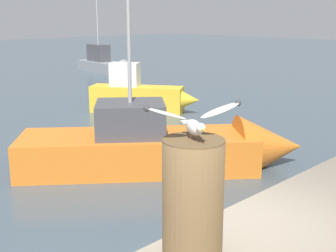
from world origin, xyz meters
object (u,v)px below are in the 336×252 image
at_px(seagull, 194,121).
at_px(boat_yellow, 142,96).
at_px(boat_grey, 109,65).
at_px(mooring_post, 193,201).
at_px(boat_orange, 175,147).

bearing_deg(seagull, boat_yellow, 50.14).
bearing_deg(boat_yellow, seagull, -129.86).
distance_m(boat_yellow, boat_grey, 11.53).
height_order(seagull, boat_yellow, seagull).
relative_size(mooring_post, seagull, 1.40).
distance_m(boat_orange, boat_grey, 17.61).
bearing_deg(seagull, boat_orange, 45.29).
xyz_separation_m(seagull, boat_grey, (14.19, 19.50, -2.15)).
distance_m(seagull, boat_orange, 6.95).
height_order(boat_yellow, boat_grey, boat_grey).
bearing_deg(mooring_post, seagull, -118.01).
height_order(mooring_post, seagull, seagull).
distance_m(seagull, boat_grey, 24.21).
xyz_separation_m(seagull, boat_yellow, (8.11, 9.71, -2.05)).
relative_size(mooring_post, boat_grey, 0.17).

